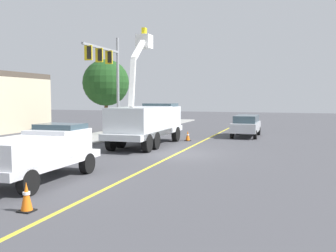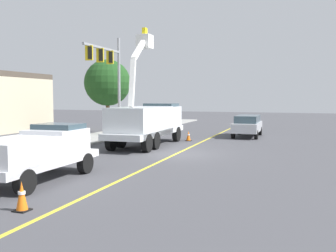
% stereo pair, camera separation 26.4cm
% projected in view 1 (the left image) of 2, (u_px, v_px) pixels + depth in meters
% --- Properties ---
extents(ground, '(120.00, 120.00, 0.00)m').
position_uv_depth(ground, '(176.00, 154.00, 21.04)').
color(ground, '#47474C').
extents(sidewalk_far_side, '(60.09, 5.55, 0.12)m').
position_uv_depth(sidewalk_far_side, '(49.00, 147.00, 23.56)').
color(sidewalk_far_side, '#9E9E99').
rests_on(sidewalk_far_side, ground).
extents(lane_centre_stripe, '(49.98, 1.79, 0.01)m').
position_uv_depth(lane_centre_stripe, '(176.00, 154.00, 21.04)').
color(lane_centre_stripe, yellow).
rests_on(lane_centre_stripe, ground).
extents(utility_bucket_truck, '(8.28, 2.81, 7.69)m').
position_uv_depth(utility_bucket_truck, '(147.00, 120.00, 24.78)').
color(utility_bucket_truck, silver).
rests_on(utility_bucket_truck, ground).
extents(service_pickup_truck, '(5.67, 2.34, 2.06)m').
position_uv_depth(service_pickup_truck, '(38.00, 152.00, 14.15)').
color(service_pickup_truck, white).
rests_on(service_pickup_truck, ground).
extents(passing_minivan, '(4.86, 2.08, 1.69)m').
position_uv_depth(passing_minivan, '(246.00, 124.00, 30.29)').
color(passing_minivan, silver).
rests_on(passing_minivan, ground).
extents(traffic_cone_leading, '(0.40, 0.40, 0.83)m').
position_uv_depth(traffic_cone_leading, '(26.00, 197.00, 10.47)').
color(traffic_cone_leading, black).
rests_on(traffic_cone_leading, ground).
extents(traffic_cone_mid_front, '(0.40, 0.40, 0.71)m').
position_uv_depth(traffic_cone_mid_front, '(188.00, 136.00, 27.43)').
color(traffic_cone_mid_front, black).
rests_on(traffic_cone_mid_front, ground).
extents(traffic_signal_mast, '(5.46, 0.66, 7.79)m').
position_uv_depth(traffic_signal_mast, '(108.00, 69.00, 28.71)').
color(traffic_signal_mast, gray).
rests_on(traffic_signal_mast, ground).
extents(street_tree_right, '(4.04, 4.04, 6.41)m').
position_uv_depth(street_tree_right, '(106.00, 83.00, 33.37)').
color(street_tree_right, brown).
rests_on(street_tree_right, ground).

